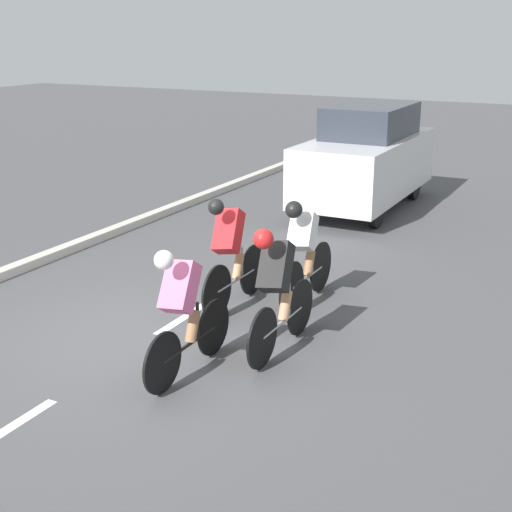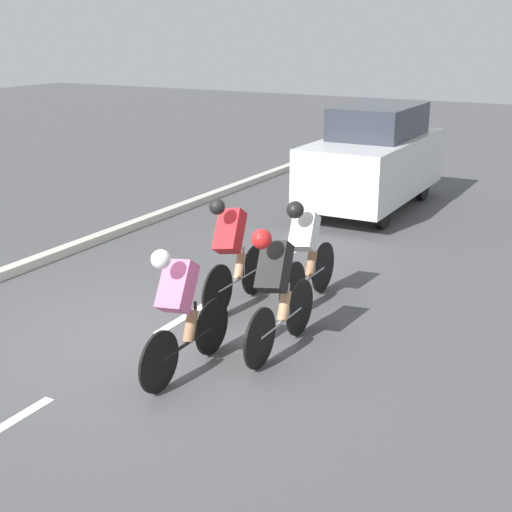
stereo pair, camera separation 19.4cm
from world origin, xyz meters
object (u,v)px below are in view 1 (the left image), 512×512
at_px(cyclist_black, 277,287).
at_px(cyclist_white, 304,250).
at_px(cyclist_pink, 183,309).
at_px(cyclist_red, 231,251).
at_px(support_car, 367,158).

height_order(cyclist_black, cyclist_white, cyclist_black).
height_order(cyclist_white, cyclist_pink, cyclist_white).
relative_size(cyclist_black, cyclist_red, 1.00).
height_order(cyclist_black, cyclist_red, same).
bearing_deg(cyclist_red, cyclist_white, -146.14).
height_order(cyclist_white, support_car, support_car).
xyz_separation_m(cyclist_white, support_car, (1.02, -5.45, 0.28)).
bearing_deg(cyclist_red, cyclist_black, 139.61).
distance_m(cyclist_black, cyclist_red, 1.50).
relative_size(cyclist_pink, support_car, 0.40).
bearing_deg(support_car, cyclist_white, 100.61).
bearing_deg(cyclist_pink, cyclist_white, -96.84).
bearing_deg(cyclist_white, cyclist_black, 102.69).
relative_size(cyclist_white, cyclist_red, 1.00).
distance_m(cyclist_black, cyclist_white, 1.54).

